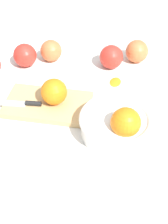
% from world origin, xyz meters
% --- Properties ---
extents(ground_plane, '(2.40, 2.40, 0.00)m').
position_xyz_m(ground_plane, '(0.00, 0.00, 0.00)').
color(ground_plane, silver).
extents(bowl, '(0.20, 0.20, 0.11)m').
position_xyz_m(bowl, '(-0.12, 0.15, 0.04)').
color(bowl, white).
rests_on(bowl, ground_plane).
extents(cutting_board, '(0.27, 0.19, 0.02)m').
position_xyz_m(cutting_board, '(0.06, 0.03, 0.01)').
color(cutting_board, tan).
rests_on(cutting_board, ground_plane).
extents(orange_on_board, '(0.08, 0.08, 0.08)m').
position_xyz_m(orange_on_board, '(0.04, 0.03, 0.05)').
color(orange_on_board, orange).
rests_on(orange_on_board, cutting_board).
extents(knife, '(0.16, 0.04, 0.01)m').
position_xyz_m(knife, '(0.14, 0.03, 0.02)').
color(knife, silver).
rests_on(knife, cutting_board).
extents(apple_front_left, '(0.08, 0.08, 0.08)m').
position_xyz_m(apple_front_left, '(-0.14, -0.17, 0.04)').
color(apple_front_left, red).
rests_on(apple_front_left, ground_plane).
extents(apple_front_right, '(0.07, 0.07, 0.07)m').
position_xyz_m(apple_front_right, '(0.06, -0.22, 0.04)').
color(apple_front_right, '#CC6638').
rests_on(apple_front_right, ground_plane).
extents(apple_front_right_2, '(0.08, 0.08, 0.08)m').
position_xyz_m(apple_front_right_2, '(0.15, -0.19, 0.04)').
color(apple_front_right_2, red).
rests_on(apple_front_right_2, ground_plane).
extents(apple_front_left_2, '(0.08, 0.08, 0.08)m').
position_xyz_m(apple_front_left_2, '(-0.23, -0.20, 0.04)').
color(apple_front_left_2, '#CC6638').
rests_on(apple_front_left_2, ground_plane).
extents(citrus_peel, '(0.05, 0.06, 0.01)m').
position_xyz_m(citrus_peel, '(-0.15, -0.08, 0.00)').
color(citrus_peel, orange).
rests_on(citrus_peel, ground_plane).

